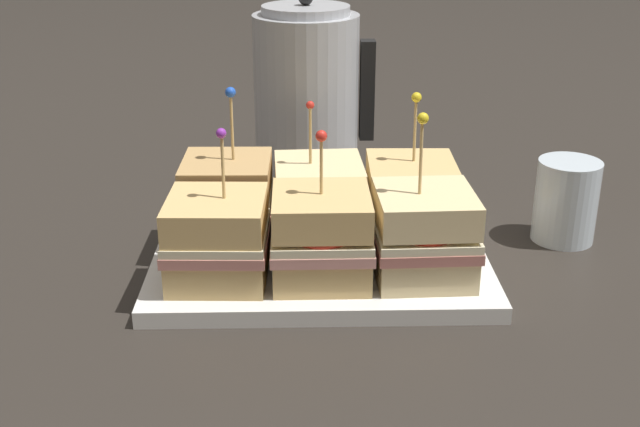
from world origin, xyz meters
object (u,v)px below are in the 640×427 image
Objects in this scene: sandwich_back_right at (410,198)px; sandwich_back_left at (228,199)px; sandwich_front_right at (424,235)px; serving_platter at (320,261)px; sandwich_front_center at (321,237)px; sandwich_back_center at (318,199)px; kettle_steel at (307,96)px; sandwich_front_left at (217,239)px; drinking_glass at (566,201)px.

sandwich_back_left is at bearing -179.51° from sandwich_back_right.
serving_platter is at bearing 153.20° from sandwich_front_right.
serving_platter is 0.08m from sandwich_front_center.
sandwich_back_left is 1.09× the size of sandwich_back_center.
serving_platter is 0.32m from kettle_steel.
kettle_steel is (-0.01, 0.35, 0.06)m from sandwich_front_center.
sandwich_front_left is at bearing -105.09° from kettle_steel.
sandwich_back_center is (-0.00, 0.11, -0.00)m from sandwich_front_center.
sandwich_front_right is at bearing -146.14° from drinking_glass.
kettle_steel is 0.39m from drinking_glass.
serving_platter is 1.39× the size of kettle_steel.
serving_platter is 2.09× the size of sandwich_front_right.
drinking_glass is at bearing 6.05° from sandwich_back_right.
sandwich_back_left is 0.40m from drinking_glass.
sandwich_front_center is 0.95× the size of sandwich_back_right.
kettle_steel reaches higher than sandwich_front_right.
sandwich_front_right reaches higher than serving_platter.
drinking_glass is (0.29, 0.07, 0.04)m from serving_platter.
sandwich_back_left is 1.77× the size of drinking_glass.
sandwich_front_center is at bearing -156.43° from drinking_glass.
sandwich_front_left is 0.21m from sandwich_front_right.
kettle_steel is at bearing 143.56° from drinking_glass.
kettle_steel reaches higher than sandwich_front_left.
sandwich_front_right is at bearing 1.11° from sandwich_front_center.
sandwich_back_center is 1.63× the size of drinking_glass.
serving_platter is 0.13m from sandwich_back_left.
sandwich_back_right reaches higher than serving_platter.
sandwich_front_left is 0.92× the size of sandwich_back_left.
sandwich_back_center is at bearing -176.05° from drinking_glass.
sandwich_front_left is 0.91× the size of sandwich_front_right.
sandwich_front_center is 0.11m from sandwich_back_center.
sandwich_front_left reaches higher than drinking_glass.
sandwich_back_center is at bearing 90.63° from sandwich_front_center.
serving_platter is 2.31× the size of sandwich_front_center.
sandwich_back_center is at bearing -87.81° from kettle_steel.
sandwich_back_center reaches higher than serving_platter.
kettle_steel is (-0.12, 0.24, 0.06)m from sandwich_back_right.
serving_platter is 0.31m from drinking_glass.
serving_platter is 0.13m from sandwich_back_right.
sandwich_front_right is (0.21, 0.00, 0.00)m from sandwich_front_left.
serving_platter is at bearing -26.18° from sandwich_back_left.
sandwich_back_left reaches higher than drinking_glass.
sandwich_front_right and sandwich_back_left have the same top height.
sandwich_back_right reaches higher than sandwich_front_center.
sandwich_back_left is at bearing -179.26° from sandwich_back_center.
sandwich_back_left is 1.05× the size of sandwich_back_right.
kettle_steel reaches higher than serving_platter.
sandwich_front_left is 0.15m from sandwich_back_center.
sandwich_back_center reaches higher than drinking_glass.
sandwich_front_right is 1.78× the size of drinking_glass.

